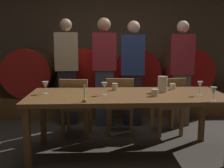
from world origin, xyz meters
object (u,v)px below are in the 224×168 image
dining_table (127,100)px  wine_glass_far_left (45,85)px  candle_center (85,97)px  pitcher (162,84)px  wine_barrel_far_left (32,71)px  wine_barrel_far_right (183,70)px  wine_barrel_center_right (134,71)px  guest_center_left (104,71)px  wine_glass_far_right (213,91)px  chair_left (76,105)px  chair_right (169,103)px  wine_barrel_center_left (84,71)px  guest_far_right (181,72)px  cup_right (172,87)px  chair_center (120,103)px  guest_center_right (133,73)px  cup_center (155,93)px  wine_glass_center_right (200,85)px  cup_left (115,87)px  wine_glass_center_left (104,86)px  guest_far_left (67,71)px

dining_table → wine_glass_far_left: size_ratio=15.60×
candle_center → pitcher: size_ratio=1.01×
wine_barrel_far_left → wine_barrel_far_right: size_ratio=1.00×
wine_barrel_center_right → wine_glass_far_left: size_ratio=6.18×
wine_barrel_far_left → guest_center_left: size_ratio=0.53×
wine_glass_far_right → chair_left: bearing=145.6°
chair_right → wine_glass_far_left: 1.85m
wine_barrel_center_left → guest_far_right: size_ratio=0.54×
guest_center_left → candle_center: bearing=79.6°
guest_far_right → cup_right: 1.00m
wine_barrel_center_left → chair_center: size_ratio=1.07×
wine_barrel_far_left → wine_barrel_center_right: bearing=0.0°
guest_center_right → chair_center: bearing=72.5°
guest_center_left → wine_glass_far_left: bearing=55.2°
guest_far_right → wine_glass_far_left: size_ratio=11.36×
chair_center → pitcher: size_ratio=4.39×
wine_barrel_center_left → dining_table: 2.12m
wine_barrel_far_left → wine_barrel_center_left: (1.02, 0.00, 0.00)m
wine_barrel_far_left → cup_center: wine_barrel_far_left is taller
candle_center → wine_barrel_center_right: bearing=71.0°
chair_right → wine_glass_center_right: wine_glass_center_right is taller
chair_center → wine_glass_far_left: size_ratio=5.76×
guest_center_left → dining_table: bearing=99.8°
wine_glass_far_left → wine_glass_center_right: wine_glass_center_right is taller
chair_right → cup_right: bearing=72.5°
wine_barrel_far_right → candle_center: bearing=-127.0°
wine_glass_center_right → guest_far_right: bearing=82.5°
wine_barrel_center_right → guest_center_left: (-0.59, -0.81, 0.09)m
candle_center → cup_left: (0.36, 0.66, -0.01)m
guest_center_right → wine_glass_center_right: size_ratio=10.25×
wine_barrel_center_right → chair_left: size_ratio=1.07×
wine_glass_far_left → wine_glass_far_right: (1.88, -0.48, 0.00)m
guest_center_left → candle_center: 1.62m
wine_barrel_center_right → guest_center_right: bearing=-98.1°
wine_barrel_center_left → cup_center: size_ratio=11.42×
wine_barrel_center_left → wine_glass_center_right: wine_barrel_center_left is taller
wine_barrel_center_right → guest_center_left: 1.01m
guest_center_left → wine_glass_center_left: size_ratio=11.55×
wine_barrel_center_right → chair_right: 1.43m
wine_barrel_far_right → cup_left: bearing=-129.7°
pitcher → wine_barrel_center_left: bearing=119.5°
cup_left → wine_glass_far_right: bearing=-33.6°
wine_barrel_center_left → chair_right: size_ratio=1.07×
cup_center → candle_center: bearing=-162.0°
guest_far_right → wine_glass_far_right: size_ratio=11.14×
dining_table → guest_center_left: (-0.25, 1.21, 0.21)m
chair_left → guest_far_left: size_ratio=0.50×
wine_glass_center_left → wine_glass_center_right: wine_glass_center_right is taller
chair_left → wine_barrel_far_left: bearing=-47.4°
wine_glass_center_left → cup_right: bearing=19.6°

